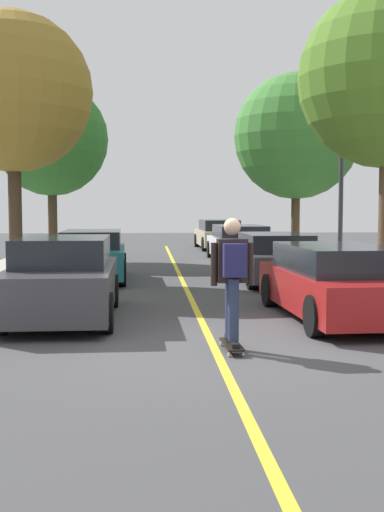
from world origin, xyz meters
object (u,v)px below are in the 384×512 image
(parked_car_right_nearest, at_px, (337,282))
(parked_car_right_farthest, at_px, (219,235))
(skateboarder, at_px, (232,273))
(parked_car_left_near, at_px, (92,256))
(parked_car_right_near, at_px, (275,258))
(street_tree_left_near, at_px, (51,140))
(parked_car_left_nearest, at_px, (63,279))
(parked_car_right_far, at_px, (239,243))
(streetlamp, at_px, (342,156))
(street_tree_right_near, at_px, (296,137))
(skateboard, at_px, (232,345))
(street_tree_left_nearest, at_px, (13,93))

(parked_car_right_nearest, xyz_separation_m, parked_car_right_farthest, (0.00, 19.03, 0.02))
(skateboarder, bearing_deg, parked_car_left_near, 106.65)
(parked_car_right_near, distance_m, street_tree_left_near, 10.21)
(skateboarder, bearing_deg, parked_car_left_nearest, 133.25)
(parked_car_right_far, relative_size, parked_car_right_farthest, 0.99)
(parked_car_left_nearest, distance_m, streetlamp, 8.85)
(street_tree_left_near, relative_size, street_tree_right_near, 0.96)
(parked_car_right_nearest, distance_m, skateboard, 3.31)
(parked_car_right_near, bearing_deg, parked_car_right_nearest, -90.01)
(parked_car_right_nearest, height_order, street_tree_left_nearest, street_tree_left_nearest)
(parked_car_left_nearest, xyz_separation_m, parked_car_right_farthest, (4.78, 18.72, -0.03))
(parked_car_right_far, xyz_separation_m, streetlamp, (1.75, -6.59, 2.63))
(parked_car_right_near, bearing_deg, street_tree_left_nearest, 178.27)
(parked_car_right_farthest, height_order, streetlamp, streetlamp)
(street_tree_left_nearest, bearing_deg, parked_car_right_farthest, 63.23)
(street_tree_right_near, distance_m, streetlamp, 5.94)
(parked_car_left_nearest, height_order, parked_car_right_nearest, parked_car_left_nearest)
(parked_car_right_nearest, bearing_deg, skateboarder, -131.35)
(parked_car_right_far, distance_m, skateboard, 14.88)
(parked_car_right_nearest, height_order, street_tree_right_near, street_tree_right_near)
(parked_car_right_farthest, xyz_separation_m, street_tree_left_nearest, (-6.68, -13.23, 4.15))
(parked_car_left_nearest, relative_size, skateboard, 4.85)
(parked_car_right_near, xyz_separation_m, street_tree_right_near, (1.89, 5.93, 3.77))
(streetlamp, height_order, skateboarder, streetlamp)
(street_tree_left_nearest, distance_m, streetlamp, 8.56)
(street_tree_left_near, bearing_deg, parked_car_left_near, -72.84)
(parked_car_left_nearest, bearing_deg, street_tree_left_nearest, 109.01)
(parked_car_right_nearest, relative_size, street_tree_right_near, 0.70)
(parked_car_right_far, height_order, street_tree_left_nearest, street_tree_left_nearest)
(parked_car_right_nearest, height_order, streetlamp, streetlamp)
(parked_car_right_farthest, bearing_deg, streetlamp, -82.53)
(parked_car_right_farthest, xyz_separation_m, street_tree_left_near, (-6.68, -6.64, 3.66))
(parked_car_right_far, distance_m, street_tree_left_nearest, 10.19)
(parked_car_left_nearest, xyz_separation_m, street_tree_left_near, (-1.89, 12.08, 3.63))
(parked_car_right_far, relative_size, skateboard, 5.43)
(parked_car_right_far, distance_m, skateboarder, 14.91)
(parked_car_right_nearest, bearing_deg, parked_car_left_nearest, 176.35)
(street_tree_right_near, bearing_deg, parked_car_right_farthest, 104.14)
(parked_car_right_far, xyz_separation_m, street_tree_right_near, (1.89, -0.76, 3.75))
(parked_car_right_far, relative_size, street_tree_left_near, 0.74)
(parked_car_right_far, xyz_separation_m, street_tree_left_near, (-6.68, 0.11, 3.67))
(parked_car_left_near, bearing_deg, parked_car_right_far, 51.48)
(parked_car_left_near, distance_m, street_tree_right_near, 9.28)
(parked_car_right_near, relative_size, street_tree_left_near, 0.71)
(parked_car_right_nearest, xyz_separation_m, parked_car_right_near, (0.00, 5.59, -0.02))
(parked_car_left_nearest, height_order, street_tree_left_near, street_tree_left_near)
(parked_car_right_farthest, distance_m, streetlamp, 13.71)
(parked_car_left_nearest, height_order, parked_car_right_far, parked_car_left_nearest)
(parked_car_right_nearest, distance_m, street_tree_left_near, 14.54)
(skateboard, distance_m, skateboarder, 0.99)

